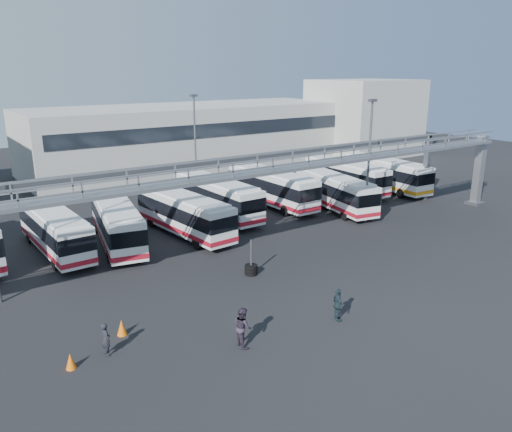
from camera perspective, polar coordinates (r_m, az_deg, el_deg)
ground at (r=30.77m, az=6.48°, el=-7.61°), size 140.00×140.00×0.00m
gantry at (r=33.46m, az=0.14°, el=4.40°), size 51.40×5.15×7.10m
warehouse at (r=67.02m, az=-7.38°, el=9.04°), size 42.00×14.00×8.00m
building_right at (r=77.95m, az=12.26°, el=10.94°), size 14.00×12.00×11.00m
light_pole_mid at (r=42.12m, az=12.80°, el=6.80°), size 0.70×0.35×10.21m
light_pole_back at (r=49.06m, az=-6.97°, el=8.41°), size 0.70×0.35×10.21m
bus_2 at (r=37.59m, az=-22.01°, el=-1.44°), size 2.71×10.29×3.10m
bus_3 at (r=37.80m, az=-15.64°, el=-0.63°), size 4.53×10.90×3.23m
bus_4 at (r=39.04m, az=-8.21°, el=0.35°), size 3.35×10.76×3.22m
bus_5 at (r=43.58m, az=-4.53°, el=2.27°), size 2.77×11.09×3.35m
bus_6 at (r=47.05m, az=1.81°, el=3.39°), size 2.59×11.11×3.37m
bus_7 at (r=46.36m, az=8.97°, el=2.88°), size 4.33×10.80×3.20m
bus_8 at (r=53.15m, az=10.19°, el=4.57°), size 2.85×10.73×3.23m
bus_9 at (r=55.01m, az=14.48°, el=4.78°), size 3.27×11.21×3.36m
pedestrian_a at (r=24.13m, az=-16.77°, el=-13.32°), size 0.40×0.59×1.59m
pedestrian_b at (r=23.76m, az=-1.53°, el=-12.56°), size 0.86×1.04×1.95m
pedestrian_d at (r=26.28m, az=9.33°, el=-9.99°), size 0.81×1.12×1.77m
cone_left at (r=25.75m, az=-15.09°, el=-12.19°), size 0.62×0.62×0.79m
cone_right at (r=23.84m, az=-20.43°, el=-15.28°), size 0.56×0.56×0.72m
tire_stack at (r=31.62m, az=-0.56°, el=-6.04°), size 0.82×0.82×2.33m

